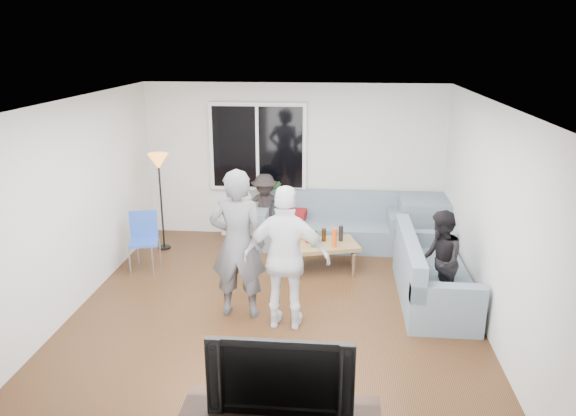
# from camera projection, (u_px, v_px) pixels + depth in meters

# --- Properties ---
(floor) EXTENTS (5.00, 5.50, 0.04)m
(floor) POSITION_uv_depth(u_px,v_px,m) (276.00, 309.00, 6.96)
(floor) COLOR #56351C
(floor) RESTS_ON ground
(ceiling) EXTENTS (5.00, 5.50, 0.04)m
(ceiling) POSITION_uv_depth(u_px,v_px,m) (274.00, 99.00, 6.18)
(ceiling) COLOR white
(ceiling) RESTS_ON ground
(wall_back) EXTENTS (5.00, 0.04, 2.60)m
(wall_back) POSITION_uv_depth(u_px,v_px,m) (294.00, 161.00, 9.21)
(wall_back) COLOR silver
(wall_back) RESTS_ON ground
(wall_front) EXTENTS (5.00, 0.04, 2.60)m
(wall_front) POSITION_uv_depth(u_px,v_px,m) (231.00, 326.00, 3.94)
(wall_front) COLOR silver
(wall_front) RESTS_ON ground
(wall_left) EXTENTS (0.04, 5.50, 2.60)m
(wall_left) POSITION_uv_depth(u_px,v_px,m) (74.00, 205.00, 6.79)
(wall_left) COLOR silver
(wall_left) RESTS_ON ground
(wall_right) EXTENTS (0.04, 5.50, 2.60)m
(wall_right) POSITION_uv_depth(u_px,v_px,m) (490.00, 217.00, 6.35)
(wall_right) COLOR silver
(wall_right) RESTS_ON ground
(window_frame) EXTENTS (1.62, 0.06, 1.47)m
(window_frame) POSITION_uv_depth(u_px,v_px,m) (258.00, 147.00, 9.11)
(window_frame) COLOR white
(window_frame) RESTS_ON wall_back
(window_glass) EXTENTS (1.50, 0.02, 1.35)m
(window_glass) POSITION_uv_depth(u_px,v_px,m) (257.00, 147.00, 9.07)
(window_glass) COLOR black
(window_glass) RESTS_ON window_frame
(window_mullion) EXTENTS (0.05, 0.03, 1.35)m
(window_mullion) POSITION_uv_depth(u_px,v_px,m) (257.00, 148.00, 9.06)
(window_mullion) COLOR white
(window_mullion) RESTS_ON window_frame
(radiator) EXTENTS (1.30, 0.12, 0.62)m
(radiator) POSITION_uv_depth(u_px,v_px,m) (259.00, 218.00, 9.44)
(radiator) COLOR silver
(radiator) RESTS_ON floor
(potted_plant) EXTENTS (0.21, 0.17, 0.38)m
(potted_plant) POSITION_uv_depth(u_px,v_px,m) (275.00, 191.00, 9.24)
(potted_plant) COLOR #296026
(potted_plant) RESTS_ON radiator
(vase) EXTENTS (0.18, 0.18, 0.18)m
(vase) POSITION_uv_depth(u_px,v_px,m) (249.00, 196.00, 9.31)
(vase) COLOR white
(vase) RESTS_ON radiator
(sofa_back_section) EXTENTS (2.30, 0.85, 0.85)m
(sofa_back_section) POSITION_uv_depth(u_px,v_px,m) (327.00, 221.00, 8.94)
(sofa_back_section) COLOR slate
(sofa_back_section) RESTS_ON floor
(sofa_right_section) EXTENTS (2.00, 0.85, 0.85)m
(sofa_right_section) POSITION_uv_depth(u_px,v_px,m) (434.00, 269.00, 7.08)
(sofa_right_section) COLOR slate
(sofa_right_section) RESTS_ON floor
(sofa_corner) EXTENTS (0.85, 0.85, 0.85)m
(sofa_corner) POSITION_uv_depth(u_px,v_px,m) (425.00, 224.00, 8.80)
(sofa_corner) COLOR slate
(sofa_corner) RESTS_ON floor
(cushion_yellow) EXTENTS (0.39, 0.33, 0.14)m
(cushion_yellow) POSITION_uv_depth(u_px,v_px,m) (249.00, 214.00, 9.01)
(cushion_yellow) COLOR gold
(cushion_yellow) RESTS_ON sofa_back_section
(cushion_red) EXTENTS (0.39, 0.34, 0.13)m
(cushion_red) POSITION_uv_depth(u_px,v_px,m) (295.00, 214.00, 9.02)
(cushion_red) COLOR maroon
(cushion_red) RESTS_ON sofa_back_section
(coffee_table) EXTENTS (1.22, 0.89, 0.40)m
(coffee_table) POSITION_uv_depth(u_px,v_px,m) (319.00, 256.00, 8.09)
(coffee_table) COLOR #A0824D
(coffee_table) RESTS_ON floor
(pitcher) EXTENTS (0.17, 0.17, 0.17)m
(pitcher) POSITION_uv_depth(u_px,v_px,m) (311.00, 236.00, 8.07)
(pitcher) COLOR maroon
(pitcher) RESTS_ON coffee_table
(side_chair) EXTENTS (0.50, 0.50, 0.86)m
(side_chair) POSITION_uv_depth(u_px,v_px,m) (144.00, 243.00, 7.98)
(side_chair) COLOR blue
(side_chair) RESTS_ON floor
(floor_lamp) EXTENTS (0.32, 0.32, 1.56)m
(floor_lamp) POSITION_uv_depth(u_px,v_px,m) (161.00, 203.00, 8.70)
(floor_lamp) COLOR orange
(floor_lamp) RESTS_ON floor
(player_left) EXTENTS (0.69, 0.46, 1.85)m
(player_left) POSITION_uv_depth(u_px,v_px,m) (238.00, 244.00, 6.54)
(player_left) COLOR #505156
(player_left) RESTS_ON floor
(player_right) EXTENTS (1.04, 0.49, 1.72)m
(player_right) POSITION_uv_depth(u_px,v_px,m) (287.00, 258.00, 6.28)
(player_right) COLOR silver
(player_right) RESTS_ON floor
(spectator_right) EXTENTS (0.51, 0.65, 1.29)m
(spectator_right) POSITION_uv_depth(u_px,v_px,m) (440.00, 262.00, 6.74)
(spectator_right) COLOR black
(spectator_right) RESTS_ON floor
(spectator_back) EXTENTS (0.81, 0.53, 1.18)m
(spectator_back) POSITION_uv_depth(u_px,v_px,m) (265.00, 209.00, 9.01)
(spectator_back) COLOR black
(spectator_back) RESTS_ON floor
(television) EXTENTS (1.15, 0.15, 0.66)m
(television) POSITION_uv_depth(u_px,v_px,m) (281.00, 370.00, 4.32)
(television) COLOR black
(television) RESTS_ON tv_console
(bottle_c) EXTENTS (0.07, 0.07, 0.20)m
(bottle_c) POSITION_uv_depth(u_px,v_px,m) (324.00, 235.00, 8.09)
(bottle_c) COLOR black
(bottle_c) RESTS_ON coffee_table
(bottle_b) EXTENTS (0.08, 0.08, 0.26)m
(bottle_b) POSITION_uv_depth(u_px,v_px,m) (314.00, 238.00, 7.86)
(bottle_b) COLOR #1C8618
(bottle_b) RESTS_ON coffee_table
(bottle_a) EXTENTS (0.07, 0.07, 0.22)m
(bottle_a) POSITION_uv_depth(u_px,v_px,m) (303.00, 233.00, 8.15)
(bottle_a) COLOR orange
(bottle_a) RESTS_ON coffee_table
(bottle_d) EXTENTS (0.07, 0.07, 0.29)m
(bottle_d) POSITION_uv_depth(u_px,v_px,m) (334.00, 238.00, 7.84)
(bottle_d) COLOR #F25915
(bottle_d) RESTS_ON coffee_table
(bottle_e) EXTENTS (0.07, 0.07, 0.23)m
(bottle_e) POSITION_uv_depth(u_px,v_px,m) (341.00, 233.00, 8.10)
(bottle_e) COLOR black
(bottle_e) RESTS_ON coffee_table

